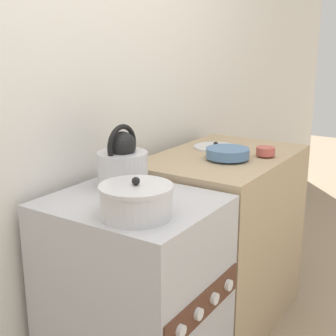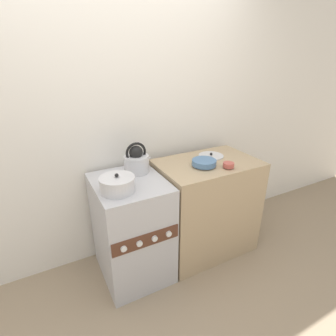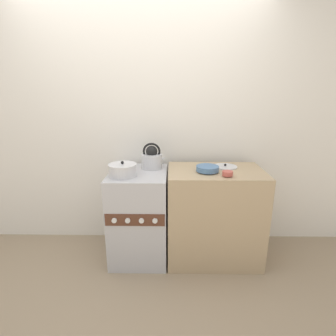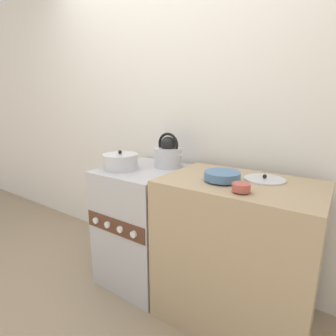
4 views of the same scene
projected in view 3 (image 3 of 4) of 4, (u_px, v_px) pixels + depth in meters
ground_plane at (137, 273)px, 2.40m from camera, size 12.00×12.00×0.00m
wall_back at (141, 127)px, 2.70m from camera, size 7.00×0.06×2.50m
stove at (139, 215)px, 2.57m from camera, size 0.54×0.64×0.88m
counter at (214, 215)px, 2.54m from camera, size 0.88×0.58×0.90m
kettle at (152, 159)px, 2.55m from camera, size 0.25×0.20×0.25m
cooking_pot at (123, 170)px, 2.32m from camera, size 0.25×0.25×0.14m
enamel_bowl at (207, 169)px, 2.35m from camera, size 0.20×0.20×0.06m
small_ceramic_bowl at (228, 173)px, 2.22m from camera, size 0.09×0.09×0.05m
loose_pot_lid at (225, 167)px, 2.51m from camera, size 0.23×0.23×0.03m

